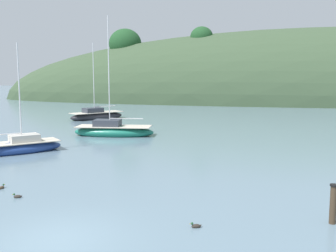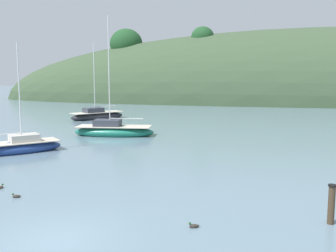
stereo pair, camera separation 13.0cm
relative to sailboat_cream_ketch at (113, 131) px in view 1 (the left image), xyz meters
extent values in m
plane|color=slate|center=(5.33, -21.59, -0.43)|extent=(400.00, 400.00, 0.00)
ellipsoid|color=#384C33|center=(30.33, 53.36, -0.43)|extent=(150.00, 36.00, 30.92)
ellipsoid|color=#1E4723|center=(-14.11, 50.94, 12.14)|extent=(7.28, 6.62, 6.62)
ellipsoid|color=#1E4723|center=(3.12, 49.06, 13.12)|extent=(4.79, 4.35, 4.35)
ellipsoid|color=#196B56|center=(0.05, 0.00, -0.12)|extent=(7.44, 3.10, 1.16)
cube|color=beige|center=(0.05, 0.00, 0.41)|extent=(6.84, 2.85, 0.06)
cube|color=#333842|center=(-0.52, -0.05, 0.71)|extent=(2.45, 1.80, 0.61)
cylinder|color=silver|center=(-0.31, -0.03, 5.27)|extent=(0.09, 0.09, 9.74)
cylinder|color=silver|center=(1.21, 0.11, 1.13)|extent=(3.04, 0.34, 0.07)
ellipsoid|color=#232328|center=(-6.42, 12.78, -0.12)|extent=(6.49, 7.05, 1.15)
cube|color=beige|center=(-6.42, 12.78, 0.40)|extent=(5.97, 6.49, 0.06)
cube|color=#333842|center=(-6.80, 12.34, 0.70)|extent=(2.69, 2.78, 0.60)
cylinder|color=silver|center=(-6.66, 12.51, 4.69)|extent=(0.09, 0.09, 8.58)
cylinder|color=silver|center=(-5.68, 13.66, 1.12)|extent=(2.00, 2.35, 0.07)
ellipsoid|color=navy|center=(-4.08, -8.72, -0.17)|extent=(5.81, 5.75, 0.98)
cube|color=beige|center=(-4.08, -8.72, 0.27)|extent=(5.34, 5.29, 0.06)
cube|color=beige|center=(-3.73, -8.38, 0.54)|extent=(2.34, 2.33, 0.54)
cylinder|color=silver|center=(-3.86, -8.51, 3.72)|extent=(0.09, 0.09, 6.89)
cylinder|color=silver|center=(-4.78, -9.40, 0.93)|extent=(1.88, 1.84, 0.07)
ellipsoid|color=#2D2823|center=(1.62, -17.93, -0.39)|extent=(0.38, 0.26, 0.16)
sphere|color=#1E4723|center=(1.48, -17.97, -0.28)|extent=(0.09, 0.09, 0.09)
cone|color=gold|center=(1.42, -17.99, -0.28)|extent=(0.05, 0.05, 0.04)
cone|color=#2D2823|center=(1.76, -17.89, -0.36)|extent=(0.09, 0.09, 0.08)
ellipsoid|color=#473828|center=(0.09, -16.83, -0.39)|extent=(0.23, 0.36, 0.16)
sphere|color=#1E4723|center=(0.11, -16.69, -0.28)|extent=(0.09, 0.09, 0.09)
cone|color=gold|center=(0.12, -16.62, -0.28)|extent=(0.04, 0.05, 0.04)
ellipsoid|color=#2D2823|center=(9.71, -19.85, -0.39)|extent=(0.38, 0.28, 0.16)
sphere|color=#1E4723|center=(9.57, -19.89, -0.28)|extent=(0.09, 0.09, 0.09)
cone|color=gold|center=(9.51, -19.91, -0.28)|extent=(0.05, 0.05, 0.04)
cone|color=#2D2823|center=(9.86, -19.80, -0.36)|extent=(0.09, 0.09, 0.08)
cylinder|color=#423323|center=(14.52, -18.59, 0.27)|extent=(0.24, 0.24, 1.40)
cylinder|color=black|center=(14.52, -18.59, 1.00)|extent=(0.30, 0.30, 0.06)
camera|label=1|loc=(11.09, -32.75, 4.85)|focal=40.96mm
camera|label=2|loc=(11.22, -32.73, 4.85)|focal=40.96mm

